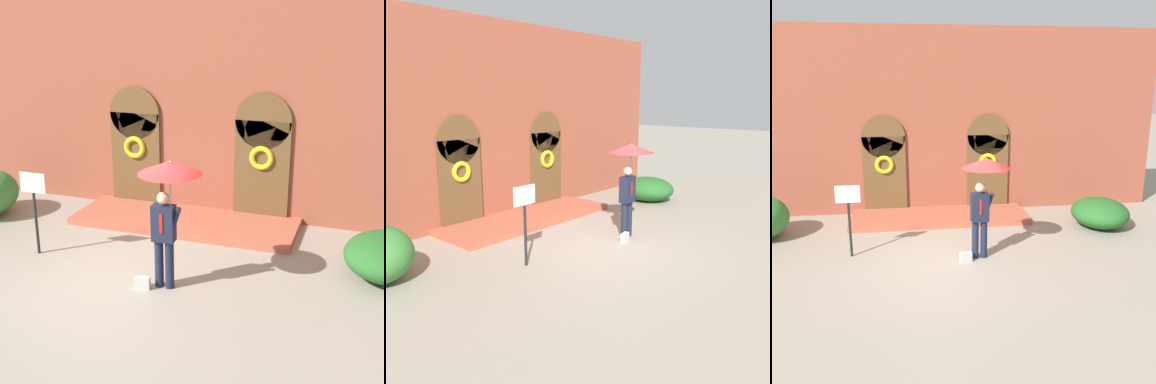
{
  "view_description": "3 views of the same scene",
  "coord_description": "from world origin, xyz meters",
  "views": [
    {
      "loc": [
        4.0,
        -7.9,
        4.66
      ],
      "look_at": [
        0.74,
        1.47,
        1.38
      ],
      "focal_mm": 50.0,
      "sensor_mm": 36.0,
      "label": 1
    },
    {
      "loc": [
        -7.96,
        -5.86,
        3.47
      ],
      "look_at": [
        0.06,
        1.18,
        1.11
      ],
      "focal_mm": 40.0,
      "sensor_mm": 36.0,
      "label": 2
    },
    {
      "loc": [
        -0.94,
        -9.12,
        4.04
      ],
      "look_at": [
        0.57,
        1.86,
        1.14
      ],
      "focal_mm": 40.0,
      "sensor_mm": 36.0,
      "label": 3
    }
  ],
  "objects": [
    {
      "name": "ground_plane",
      "position": [
        0.0,
        0.0,
        0.0
      ],
      "size": [
        80.0,
        80.0,
        0.0
      ],
      "primitive_type": "plane",
      "color": "gray"
    },
    {
      "name": "building_facade",
      "position": [
        -0.0,
        4.15,
        2.68
      ],
      "size": [
        14.0,
        2.3,
        5.6
      ],
      "color": "brown",
      "rests_on": "ground"
    },
    {
      "name": "person_with_umbrella",
      "position": [
        0.79,
        0.09,
        1.91
      ],
      "size": [
        1.1,
        1.1,
        2.36
      ],
      "color": "#191E33",
      "rests_on": "ground"
    },
    {
      "name": "handbag",
      "position": [
        0.34,
        -0.1,
        0.11
      ],
      "size": [
        0.3,
        0.17,
        0.22
      ],
      "primitive_type": "cube",
      "rotation": [
        0.0,
        0.0,
        0.17
      ],
      "color": "#B7B7B2",
      "rests_on": "ground"
    },
    {
      "name": "sign_post",
      "position": [
        -2.29,
        0.58,
        1.16
      ],
      "size": [
        0.56,
        0.06,
        1.72
      ],
      "color": "black",
      "rests_on": "ground"
    }
  ]
}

